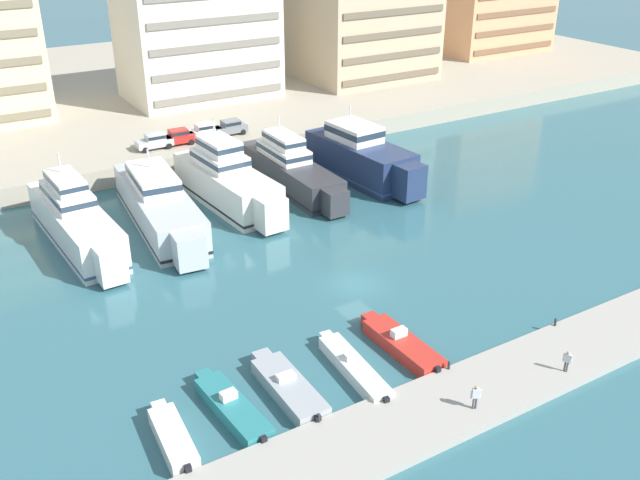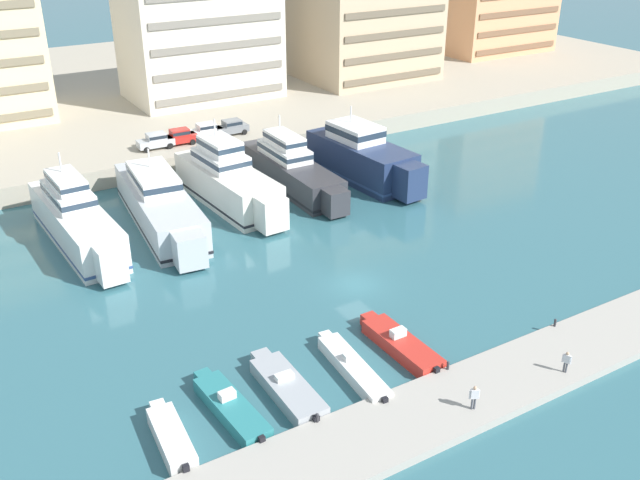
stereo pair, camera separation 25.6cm
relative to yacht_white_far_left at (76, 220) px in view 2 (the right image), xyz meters
name	(u,v)px [view 2 (the right image)]	position (x,y,z in m)	size (l,w,h in m)	color
ground_plane	(356,285)	(17.20, -19.14, -2.29)	(400.00, 400.00, 0.00)	#336670
quay_promenade	(115,93)	(17.20, 46.65, -1.20)	(180.00, 70.00, 2.17)	#ADA38E
pier_dock	(492,386)	(17.20, -34.85, -2.00)	(120.00, 5.52, 0.58)	#A8A399
yacht_white_far_left	(76,220)	(0.00, 0.00, 0.00)	(4.79, 19.31, 7.94)	white
yacht_silver_left	(160,205)	(7.77, 0.12, -0.28)	(6.42, 21.39, 6.71)	silver
yacht_ivory_mid_left	(228,181)	(15.42, 1.42, 0.11)	(5.64, 18.18, 8.31)	silver
yacht_charcoal_center_left	(291,169)	(23.00, 2.15, -0.29)	(4.24, 19.35, 7.33)	#333338
yacht_navy_center	(363,158)	(30.83, 0.11, 0.16)	(6.08, 17.27, 7.73)	navy
motorboat_white_far_left	(171,437)	(-2.15, -29.13, -1.76)	(1.98, 6.27, 1.06)	white
motorboat_teal_left	(230,407)	(1.91, -28.35, -1.81)	(2.28, 7.95, 1.44)	teal
motorboat_grey_mid_left	(286,387)	(5.76, -28.43, -1.79)	(2.29, 7.99, 1.33)	#9EA3A8
motorboat_white_center_left	(353,368)	(10.48, -28.85, -1.83)	(2.10, 8.47, 1.30)	white
motorboat_red_center	(400,344)	(14.76, -28.35, -1.78)	(2.08, 8.09, 1.55)	red
car_silver_far_left	(156,140)	(12.88, 15.52, 0.86)	(4.13, 1.99, 1.80)	#B7BCC1
car_red_left	(179,136)	(15.69, 15.55, 0.86)	(4.15, 2.01, 1.80)	red
car_white_mid_left	(206,130)	(19.21, 16.12, 0.86)	(4.13, 1.98, 1.80)	white
car_grey_center_left	(231,127)	(22.42, 15.83, 0.86)	(4.13, 1.97, 1.80)	slate
apartment_block_mid_left	(199,36)	(26.56, 34.47, 8.22)	(20.57, 13.49, 18.57)	silver
pedestrian_near_edge	(474,396)	(14.32, -36.18, -0.71)	(0.59, 0.41, 1.68)	#4C515B
pedestrian_mid_deck	(566,360)	(21.92, -36.48, -0.79)	(0.38, 0.54, 1.55)	#4C515B
bollard_west	(317,417)	(5.69, -32.34, -1.38)	(0.20, 0.20, 0.61)	#2D2D33
bollard_west_mid	(448,365)	(15.61, -32.34, -1.38)	(0.20, 0.20, 0.61)	#2D2D33
bollard_east_mid	(555,322)	(25.53, -32.34, -1.38)	(0.20, 0.20, 0.61)	#2D2D33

